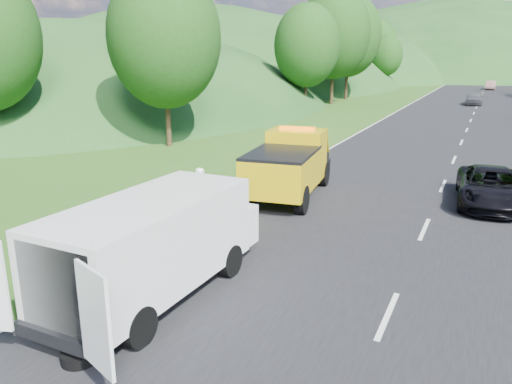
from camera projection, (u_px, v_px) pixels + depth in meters
The scene contains 16 objects.
ground at pixel (290, 259), 13.57m from camera, with size 320.00×320.00×0.00m, color #38661E.
road_surface at pixel (474, 113), 47.24m from camera, with size 14.00×200.00×0.02m, color black.
tree_line_left at pixel (319, 92), 73.71m from camera, with size 14.00×140.00×14.00m, color #1F4C16, non-canonical shape.
hills_backdrop at pixel (505, 76), 128.43m from camera, with size 201.00×288.60×44.00m, color #2D5B23, non-canonical shape.
tow_truck at pixel (290, 164), 19.30m from camera, with size 2.93×6.25×2.59m.
white_van at pixel (156, 242), 11.14m from camera, with size 3.62×6.64×2.34m.
woman at pixel (203, 220), 16.72m from camera, with size 0.65×0.48×1.78m, color white.
child at pixel (178, 258), 13.66m from camera, with size 0.51×0.40×1.04m, color #BCC267.
worker at pixel (116, 338), 9.77m from camera, with size 1.19×0.69×1.85m, color black.
suitcase at pixel (147, 222), 15.63m from camera, with size 0.37×0.20×0.59m, color #575943.
spare_tire at pixel (80, 362), 9.01m from camera, with size 0.65×0.65×0.20m, color black.
passing_suv at pixel (488, 205), 18.43m from camera, with size 2.24×4.87×1.35m, color black.
dist_car_a at pixel (474, 105), 55.19m from camera, with size 1.69×4.21×1.43m, color #414245.
dist_car_b at pixel (490, 90), 79.51m from camera, with size 1.45×4.15×1.37m, color #825756.
dist_car_c at pixel (480, 84), 94.04m from camera, with size 2.17×5.34×1.55m, color #A1506D.
dist_car_d at pixel (494, 81), 108.06m from camera, with size 1.69×4.21×1.43m, color brown.
Camera 1 is at (4.51, -11.80, 5.36)m, focal length 35.00 mm.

